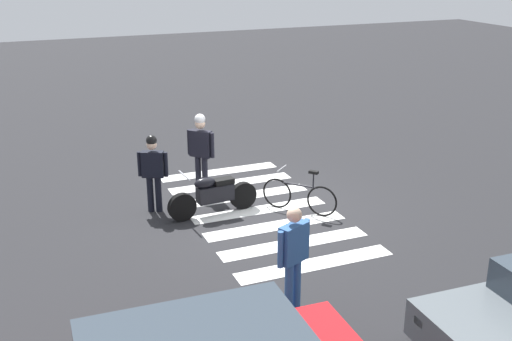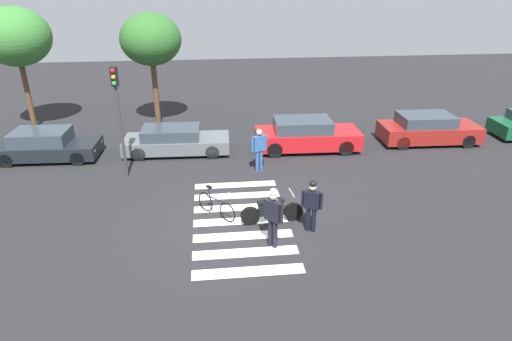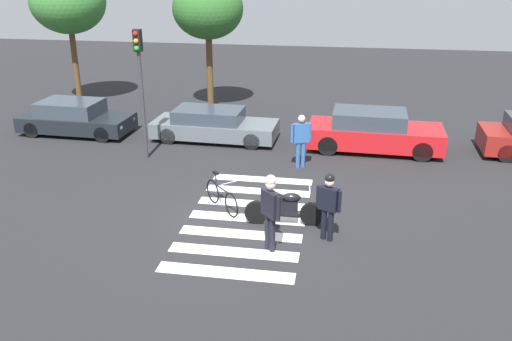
{
  "view_description": "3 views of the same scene",
  "coord_description": "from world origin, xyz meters",
  "px_view_note": "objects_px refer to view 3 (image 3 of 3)",
  "views": [
    {
      "loc": [
        4.88,
        11.76,
        5.48
      ],
      "look_at": [
        0.44,
        0.9,
        1.29
      ],
      "focal_mm": 43.95,
      "sensor_mm": 36.0,
      "label": 1
    },
    {
      "loc": [
        -0.85,
        -12.38,
        7.38
      ],
      "look_at": [
        0.63,
        1.18,
        1.25
      ],
      "focal_mm": 30.75,
      "sensor_mm": 36.0,
      "label": 2
    },
    {
      "loc": [
        2.33,
        -12.6,
        6.45
      ],
      "look_at": [
        0.07,
        1.0,
        0.98
      ],
      "focal_mm": 37.75,
      "sensor_mm": 36.0,
      "label": 3
    }
  ],
  "objects_px": {
    "police_motorcycle": "(284,208)",
    "officer_on_foot": "(328,202)",
    "leaning_bicycle": "(222,197)",
    "car_red_convertible": "(373,132)",
    "officer_by_motorcycle": "(270,207)",
    "car_grey_coupe": "(213,125)",
    "traffic_light_pole": "(140,74)",
    "car_black_suv": "(75,118)",
    "pedestrian_bystander": "(301,137)"
  },
  "relations": [
    {
      "from": "officer_by_motorcycle",
      "to": "traffic_light_pole",
      "type": "relative_size",
      "value": 0.44
    },
    {
      "from": "officer_on_foot",
      "to": "traffic_light_pole",
      "type": "distance_m",
      "value": 8.21
    },
    {
      "from": "traffic_light_pole",
      "to": "car_red_convertible",
      "type": "bearing_deg",
      "value": 15.19
    },
    {
      "from": "police_motorcycle",
      "to": "car_red_convertible",
      "type": "bearing_deg",
      "value": 68.45
    },
    {
      "from": "officer_on_foot",
      "to": "car_black_suv",
      "type": "height_order",
      "value": "officer_on_foot"
    },
    {
      "from": "police_motorcycle",
      "to": "car_red_convertible",
      "type": "xyz_separation_m",
      "value": [
        2.47,
        6.25,
        0.24
      ]
    },
    {
      "from": "officer_on_foot",
      "to": "officer_by_motorcycle",
      "type": "relative_size",
      "value": 0.91
    },
    {
      "from": "car_red_convertible",
      "to": "police_motorcycle",
      "type": "bearing_deg",
      "value": -111.55
    },
    {
      "from": "leaning_bicycle",
      "to": "car_grey_coupe",
      "type": "relative_size",
      "value": 0.29
    },
    {
      "from": "pedestrian_bystander",
      "to": "car_black_suv",
      "type": "height_order",
      "value": "pedestrian_bystander"
    },
    {
      "from": "officer_by_motorcycle",
      "to": "car_grey_coupe",
      "type": "xyz_separation_m",
      "value": [
        -3.26,
        7.83,
        -0.54
      ]
    },
    {
      "from": "car_grey_coupe",
      "to": "traffic_light_pole",
      "type": "xyz_separation_m",
      "value": [
        -1.82,
        -2.31,
        2.32
      ]
    },
    {
      "from": "car_grey_coupe",
      "to": "leaning_bicycle",
      "type": "bearing_deg",
      "value": -74.3
    },
    {
      "from": "officer_by_motorcycle",
      "to": "car_red_convertible",
      "type": "height_order",
      "value": "officer_by_motorcycle"
    },
    {
      "from": "police_motorcycle",
      "to": "officer_by_motorcycle",
      "type": "bearing_deg",
      "value": -96.96
    },
    {
      "from": "car_grey_coupe",
      "to": "car_red_convertible",
      "type": "bearing_deg",
      "value": -2.12
    },
    {
      "from": "car_black_suv",
      "to": "officer_by_motorcycle",
      "type": "bearing_deg",
      "value": -41.42
    },
    {
      "from": "pedestrian_bystander",
      "to": "car_black_suv",
      "type": "bearing_deg",
      "value": 165.89
    },
    {
      "from": "leaning_bicycle",
      "to": "traffic_light_pole",
      "type": "xyz_separation_m",
      "value": [
        -3.47,
        3.56,
        2.52
      ]
    },
    {
      "from": "leaning_bicycle",
      "to": "officer_on_foot",
      "type": "relative_size",
      "value": 0.77
    },
    {
      "from": "leaning_bicycle",
      "to": "officer_by_motorcycle",
      "type": "height_order",
      "value": "officer_by_motorcycle"
    },
    {
      "from": "police_motorcycle",
      "to": "car_grey_coupe",
      "type": "distance_m",
      "value": 7.32
    },
    {
      "from": "police_motorcycle",
      "to": "officer_on_foot",
      "type": "height_order",
      "value": "officer_on_foot"
    },
    {
      "from": "police_motorcycle",
      "to": "officer_by_motorcycle",
      "type": "height_order",
      "value": "officer_by_motorcycle"
    },
    {
      "from": "police_motorcycle",
      "to": "leaning_bicycle",
      "type": "height_order",
      "value": "police_motorcycle"
    },
    {
      "from": "pedestrian_bystander",
      "to": "officer_on_foot",
      "type": "bearing_deg",
      "value": -77.34
    },
    {
      "from": "leaning_bicycle",
      "to": "car_grey_coupe",
      "type": "height_order",
      "value": "car_grey_coupe"
    },
    {
      "from": "officer_on_foot",
      "to": "car_red_convertible",
      "type": "bearing_deg",
      "value": 79.09
    },
    {
      "from": "officer_by_motorcycle",
      "to": "pedestrian_bystander",
      "type": "xyz_separation_m",
      "value": [
        0.23,
        5.48,
        -0.09
      ]
    },
    {
      "from": "leaning_bicycle",
      "to": "pedestrian_bystander",
      "type": "height_order",
      "value": "pedestrian_bystander"
    },
    {
      "from": "officer_by_motorcycle",
      "to": "car_red_convertible",
      "type": "relative_size",
      "value": 0.4
    },
    {
      "from": "officer_on_foot",
      "to": "car_black_suv",
      "type": "distance_m",
      "value": 12.3
    },
    {
      "from": "police_motorcycle",
      "to": "car_black_suv",
      "type": "relative_size",
      "value": 0.47
    },
    {
      "from": "leaning_bicycle",
      "to": "car_red_convertible",
      "type": "height_order",
      "value": "car_red_convertible"
    },
    {
      "from": "police_motorcycle",
      "to": "pedestrian_bystander",
      "type": "relative_size",
      "value": 1.15
    },
    {
      "from": "officer_on_foot",
      "to": "officer_by_motorcycle",
      "type": "bearing_deg",
      "value": -151.34
    },
    {
      "from": "car_red_convertible",
      "to": "officer_on_foot",
      "type": "bearing_deg",
      "value": -100.91
    },
    {
      "from": "police_motorcycle",
      "to": "pedestrian_bystander",
      "type": "height_order",
      "value": "pedestrian_bystander"
    },
    {
      "from": "traffic_light_pole",
      "to": "police_motorcycle",
      "type": "bearing_deg",
      "value": -38.33
    },
    {
      "from": "pedestrian_bystander",
      "to": "car_red_convertible",
      "type": "height_order",
      "value": "pedestrian_bystander"
    },
    {
      "from": "officer_by_motorcycle",
      "to": "car_grey_coupe",
      "type": "distance_m",
      "value": 8.5
    },
    {
      "from": "officer_by_motorcycle",
      "to": "pedestrian_bystander",
      "type": "bearing_deg",
      "value": 87.57
    },
    {
      "from": "car_black_suv",
      "to": "car_grey_coupe",
      "type": "relative_size",
      "value": 0.92
    },
    {
      "from": "officer_by_motorcycle",
      "to": "traffic_light_pole",
      "type": "xyz_separation_m",
      "value": [
        -5.08,
        5.51,
        1.78
      ]
    },
    {
      "from": "officer_by_motorcycle",
      "to": "traffic_light_pole",
      "type": "bearing_deg",
      "value": 132.67
    },
    {
      "from": "officer_on_foot",
      "to": "car_red_convertible",
      "type": "distance_m",
      "value": 7.03
    },
    {
      "from": "officer_by_motorcycle",
      "to": "car_grey_coupe",
      "type": "bearing_deg",
      "value": 112.62
    },
    {
      "from": "officer_on_foot",
      "to": "car_black_suv",
      "type": "xyz_separation_m",
      "value": [
        -10.08,
        7.03,
        -0.38
      ]
    },
    {
      "from": "car_black_suv",
      "to": "car_red_convertible",
      "type": "xyz_separation_m",
      "value": [
        11.41,
        -0.14,
        0.08
      ]
    },
    {
      "from": "officer_by_motorcycle",
      "to": "car_black_suv",
      "type": "height_order",
      "value": "officer_by_motorcycle"
    }
  ]
}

